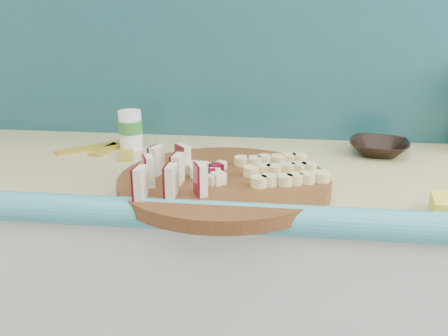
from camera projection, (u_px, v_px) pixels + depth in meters
name	position (u px, v px, depth m)	size (l,w,h in m)	color
kitchen_counter	(266.00, 327.00, 1.35)	(2.20, 0.63, 0.91)	silver
backsplash	(277.00, 51.00, 1.40)	(2.20, 0.02, 0.50)	teal
cutting_board	(224.00, 183.00, 1.06)	(0.45, 0.45, 0.03)	#4E2210
apple_wedges	(168.00, 171.00, 1.00)	(0.15, 0.20, 0.06)	beige
apple_chunks	(211.00, 173.00, 1.05)	(0.08, 0.08, 0.02)	beige
banana_slices	(280.00, 169.00, 1.08)	(0.20, 0.20, 0.02)	beige
brown_bowl	(379.00, 148.00, 1.30)	(0.15, 0.15, 0.04)	black
canister	(130.00, 129.00, 1.35)	(0.06, 0.06, 0.11)	white
banana_peel	(108.00, 149.00, 1.35)	(0.23, 0.20, 0.01)	gold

